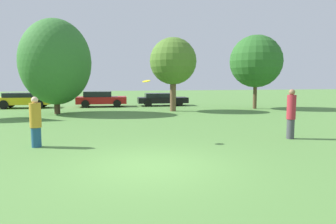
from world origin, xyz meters
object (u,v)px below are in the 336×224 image
at_px(tree_2, 173,61).
at_px(parked_car_black, 162,99).
at_px(person_thrower, 36,122).
at_px(parked_car_red, 101,99).
at_px(tree_3, 256,61).
at_px(parked_car_yellow, 23,100).
at_px(frisbee, 146,81).
at_px(tree_1, 55,62).
at_px(person_catcher, 291,114).

relative_size(tree_2, parked_car_black, 1.19).
distance_m(person_thrower, parked_car_red, 16.14).
bearing_deg(parked_car_red, tree_3, -18.35).
bearing_deg(tree_3, tree_2, -176.37).
bearing_deg(parked_car_yellow, frisbee, -61.63).
xyz_separation_m(person_thrower, parked_car_black, (7.67, 15.88, -0.26)).
bearing_deg(tree_1, parked_car_yellow, 122.28).
bearing_deg(parked_car_yellow, parked_car_black, 1.59).
xyz_separation_m(person_catcher, frisbee, (-5.61, 0.53, 1.26)).
height_order(tree_1, tree_2, tree_1).
bearing_deg(parked_car_yellow, tree_2, -21.77).
relative_size(person_catcher, tree_1, 0.30).
relative_size(parked_car_yellow, parked_car_black, 0.95).
height_order(person_catcher, tree_3, tree_3).
distance_m(tree_2, parked_car_black, 5.86).
bearing_deg(parked_car_black, tree_1, -146.33).
relative_size(frisbee, tree_3, 0.05).
distance_m(tree_1, tree_2, 8.18).
bearing_deg(tree_3, tree_1, -178.24).
xyz_separation_m(person_catcher, parked_car_yellow, (-13.41, 16.70, -0.30)).
relative_size(person_thrower, parked_car_red, 0.40).
distance_m(person_catcher, parked_car_black, 16.59).
xyz_separation_m(frisbee, tree_1, (-4.49, 10.93, 1.26)).
relative_size(person_thrower, person_catcher, 0.89).
relative_size(tree_1, parked_car_red, 1.49).
relative_size(tree_3, parked_car_yellow, 1.36).
relative_size(parked_car_yellow, parked_car_red, 1.01).
bearing_deg(tree_3, parked_car_red, 159.02).
height_order(person_catcher, tree_1, tree_1).
xyz_separation_m(parked_car_yellow, parked_car_red, (6.26, -0.11, 0.01)).
relative_size(person_catcher, parked_car_red, 0.45).
bearing_deg(tree_1, frisbee, -67.68).
xyz_separation_m(parked_car_yellow, parked_car_black, (11.65, -0.21, -0.09)).
height_order(person_thrower, parked_car_black, person_thrower).
bearing_deg(tree_1, person_thrower, -86.44).
height_order(person_thrower, parked_car_yellow, person_thrower).
relative_size(tree_3, parked_car_red, 1.37).
xyz_separation_m(tree_1, tree_2, (8.18, 0.02, 0.16)).
relative_size(parked_car_red, parked_car_black, 0.95).
bearing_deg(parked_car_black, frisbee, -100.96).
bearing_deg(person_catcher, tree_1, -44.92).
distance_m(person_thrower, frisbee, 4.06).
height_order(tree_1, parked_car_black, tree_1).
bearing_deg(person_thrower, frisbee, 2.54).
distance_m(person_thrower, tree_3, 18.57).
distance_m(person_catcher, parked_car_yellow, 21.42).
xyz_separation_m(person_thrower, parked_car_red, (2.28, 15.98, -0.17)).
relative_size(tree_1, tree_2, 1.18).
height_order(tree_1, parked_car_red, tree_1).
distance_m(person_catcher, frisbee, 5.78).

